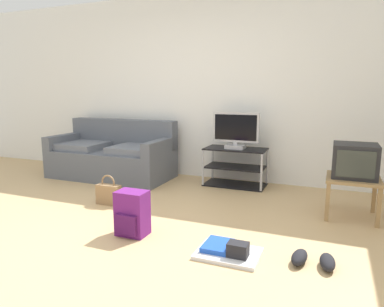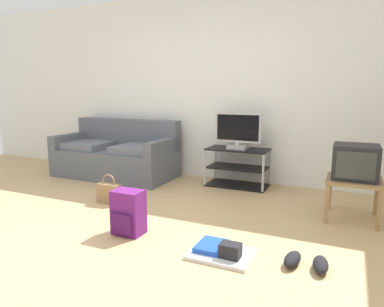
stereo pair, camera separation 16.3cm
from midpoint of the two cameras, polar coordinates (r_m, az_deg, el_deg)
The scene contains 11 objects.
ground_plane at distance 3.40m, azimuth -12.79°, elevation -12.76°, with size 9.00×9.80×0.02m, color tan.
wall_back at distance 5.29m, azimuth 3.12°, elevation 10.73°, with size 9.00×0.10×2.70m, color white.
couch at distance 5.48m, azimuth -11.31°, elevation -0.31°, with size 1.82×0.89×0.86m.
tv_stand at distance 4.86m, azimuth 8.41°, elevation -2.24°, with size 0.83×0.44×0.52m.
flat_tv at distance 4.76m, azimuth 8.49°, elevation 3.64°, with size 0.64×0.22×0.49m.
side_table at distance 3.95m, azimuth 25.98°, elevation -4.67°, with size 0.52×0.52×0.42m.
crt_tv at distance 3.91m, azimuth 26.25°, elevation -1.24°, with size 0.43×0.41×0.35m.
backpack at distance 3.28m, azimuth -8.95°, elevation -9.53°, with size 0.28×0.27×0.41m.
handbag at distance 4.20m, azimuth -12.32°, elevation -6.27°, with size 0.29×0.11×0.35m.
sneakers_pair at distance 2.88m, azimuth 19.77°, elevation -16.34°, with size 0.34×0.26×0.09m.
floor_tray at distance 2.91m, azimuth 6.35°, elevation -15.61°, with size 0.50×0.37×0.14m.
Camera 2 is at (2.01, -2.44, 1.30)m, focal length 32.65 mm.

